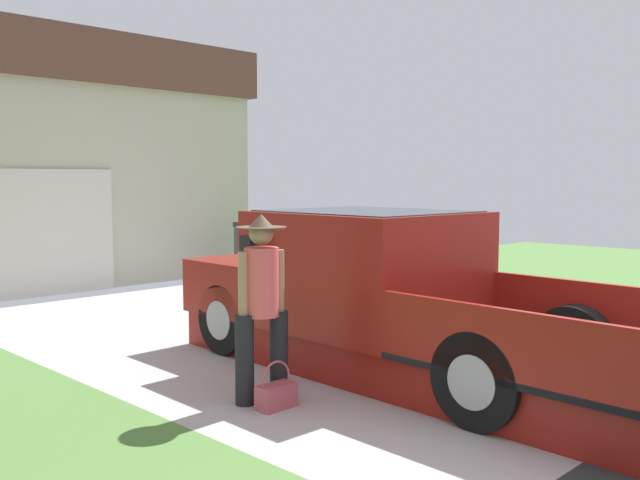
# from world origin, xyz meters

# --- Properties ---
(pickup_truck) EXTENTS (2.04, 5.53, 1.66)m
(pickup_truck) POSITION_xyz_m (-0.12, 2.68, 0.73)
(pickup_truck) COLOR maroon
(pickup_truck) RESTS_ON ground
(person_with_hat) EXTENTS (0.50, 0.45, 1.68)m
(person_with_hat) POSITION_xyz_m (-1.73, 2.65, 0.91)
(person_with_hat) COLOR black
(person_with_hat) RESTS_ON ground
(handbag) EXTENTS (0.35, 0.18, 0.42)m
(handbag) POSITION_xyz_m (-1.77, 2.42, 0.13)
(handbag) COLOR #B24C56
(handbag) RESTS_ON ground
(wheeled_trash_bin) EXTENTS (0.60, 0.72, 1.15)m
(wheeled_trash_bin) POSITION_xyz_m (3.13, 8.49, 0.62)
(wheeled_trash_bin) COLOR #424247
(wheeled_trash_bin) RESTS_ON ground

